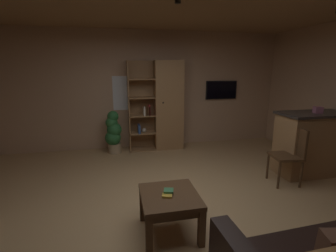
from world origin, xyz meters
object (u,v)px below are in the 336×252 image
(table_book_1, at_px, (169,191))
(kitchen_bar_counter, at_px, (319,143))
(tissue_box, at_px, (318,110))
(wall_mounted_tv, at_px, (221,90))
(table_book_0, at_px, (167,196))
(bookshelf_cabinet, at_px, (165,106))
(dining_chair, at_px, (291,152))
(potted_floor_plant, at_px, (113,133))
(coffee_table, at_px, (170,202))

(table_book_1, bearing_deg, kitchen_bar_counter, 19.45)
(tissue_box, distance_m, wall_mounted_tv, 2.33)
(wall_mounted_tv, bearing_deg, table_book_1, -122.24)
(tissue_box, distance_m, table_book_1, 3.00)
(table_book_0, bearing_deg, bookshelf_cabinet, 79.16)
(bookshelf_cabinet, height_order, tissue_box, bookshelf_cabinet)
(kitchen_bar_counter, height_order, dining_chair, kitchen_bar_counter)
(table_book_1, height_order, wall_mounted_tv, wall_mounted_tv)
(bookshelf_cabinet, bearing_deg, wall_mounted_tv, 8.22)
(dining_chair, distance_m, potted_floor_plant, 3.46)
(table_book_0, bearing_deg, coffee_table, 45.37)
(bookshelf_cabinet, xyz_separation_m, kitchen_bar_counter, (2.38, -1.94, -0.44))
(kitchen_bar_counter, bearing_deg, table_book_1, -160.55)
(bookshelf_cabinet, height_order, table_book_0, bookshelf_cabinet)
(tissue_box, xyz_separation_m, potted_floor_plant, (-3.38, 1.86, -0.69))
(table_book_1, distance_m, dining_chair, 2.29)
(kitchen_bar_counter, relative_size, tissue_box, 12.58)
(bookshelf_cabinet, bearing_deg, potted_floor_plant, -173.65)
(kitchen_bar_counter, relative_size, table_book_0, 14.07)
(table_book_0, distance_m, wall_mounted_tv, 3.92)
(bookshelf_cabinet, distance_m, coffee_table, 3.11)
(kitchen_bar_counter, relative_size, wall_mounted_tv, 1.93)
(table_book_0, bearing_deg, potted_floor_plant, 101.45)
(bookshelf_cabinet, distance_m, dining_chair, 2.76)
(bookshelf_cabinet, relative_size, coffee_table, 3.01)
(coffee_table, distance_m, dining_chair, 2.30)
(kitchen_bar_counter, height_order, table_book_1, kitchen_bar_counter)
(tissue_box, bearing_deg, dining_chair, -160.54)
(table_book_0, xyz_separation_m, wall_mounted_tv, (2.04, 3.25, 0.83))
(table_book_1, bearing_deg, coffee_table, -70.82)
(potted_floor_plant, bearing_deg, dining_chair, -36.70)
(dining_chair, relative_size, potted_floor_plant, 0.98)
(potted_floor_plant, bearing_deg, table_book_1, -77.74)
(dining_chair, xyz_separation_m, wall_mounted_tv, (-0.15, 2.41, 0.78))
(tissue_box, height_order, table_book_0, tissue_box)
(coffee_table, relative_size, wall_mounted_tv, 0.85)
(tissue_box, bearing_deg, table_book_0, -159.39)
(tissue_box, distance_m, potted_floor_plant, 3.92)
(coffee_table, xyz_separation_m, dining_chair, (2.15, 0.80, 0.15))
(bookshelf_cabinet, relative_size, dining_chair, 2.17)
(table_book_0, relative_size, table_book_1, 1.02)
(coffee_table, bearing_deg, tissue_box, 20.17)
(bookshelf_cabinet, height_order, kitchen_bar_counter, bookshelf_cabinet)
(coffee_table, height_order, wall_mounted_tv, wall_mounted_tv)
(table_book_0, bearing_deg, dining_chair, 20.92)
(tissue_box, bearing_deg, bookshelf_cabinet, 138.04)
(tissue_box, relative_size, wall_mounted_tv, 0.15)
(potted_floor_plant, height_order, wall_mounted_tv, wall_mounted_tv)
(bookshelf_cabinet, relative_size, kitchen_bar_counter, 1.32)
(coffee_table, bearing_deg, potted_floor_plant, 102.32)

